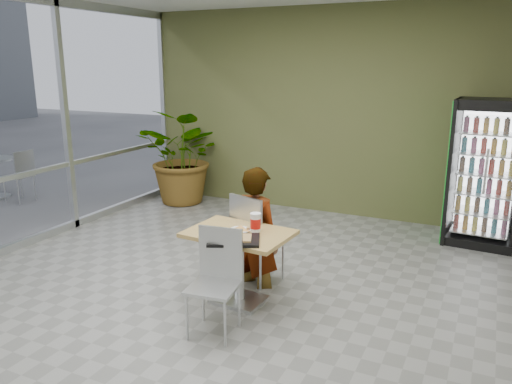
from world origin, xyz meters
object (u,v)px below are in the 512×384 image
Objects in this scene: soda_cup at (255,223)px; dining_table at (239,252)px; beverage_fridge at (485,173)px; cafeteria_tray at (234,240)px; chair_far at (252,232)px; chair_near at (217,272)px; seated_woman at (257,239)px; potted_plant at (185,156)px.

dining_table is at bearing -150.73° from soda_cup.
beverage_fridge reaches higher than soda_cup.
soda_cup is 0.39× the size of cafeteria_tray.
chair_far is 1.07× the size of chair_near.
beverage_fridge is at bearing 51.39° from chair_near.
dining_table is 2.20× the size of cafeteria_tray.
seated_woman is 3.46m from potted_plant.
beverage_fridge is (2.05, 3.44, 0.41)m from chair_near.
soda_cup is at bearing -121.28° from beverage_fridge.
beverage_fridge is (2.12, 2.90, 0.42)m from dining_table.
dining_table is at bearing 115.78° from chair_far.
chair_near is 5.05× the size of soda_cup.
chair_near is 4.32m from potted_plant.
seated_woman reaches higher than cafeteria_tray.
chair_far is 0.11m from seated_woman.
chair_far is at bearing 99.34° from dining_table.
seated_woman is (-0.05, 0.51, -0.04)m from dining_table.
chair_near is 1.98× the size of cafeteria_tray.
cafeteria_tray is at bearing -118.97° from beverage_fridge.
potted_plant is (-2.59, 3.44, 0.26)m from chair_near.
dining_table is at bearing 88.57° from chair_near.
beverage_fridge reaches higher than chair_near.
cafeteria_tray is at bearing -50.38° from potted_plant.
chair_near is 4.03m from beverage_fridge.
chair_near is at bearing -95.20° from cafeteria_tray.
dining_table is at bearing 107.90° from cafeteria_tray.
potted_plant is at bearing 131.15° from dining_table.
potted_plant reaches higher than soda_cup.
chair_far is 0.76m from cafeteria_tray.
dining_table is at bearing 111.55° from seated_woman.
dining_table is 3.86m from potted_plant.
potted_plant reaches higher than chair_far.
beverage_fridge is (1.97, 2.82, 0.12)m from soda_cup.
chair_far is 0.62× the size of potted_plant.
dining_table is 1.04× the size of chair_far.
chair_near is at bearing -117.13° from beverage_fridge.
potted_plant reaches higher than dining_table.
chair_near is at bearing -53.00° from potted_plant.
dining_table is 0.55× the size of beverage_fridge.
chair_far is 0.52× the size of beverage_fridge.
dining_table is 0.55m from chair_near.
potted_plant reaches higher than chair_near.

